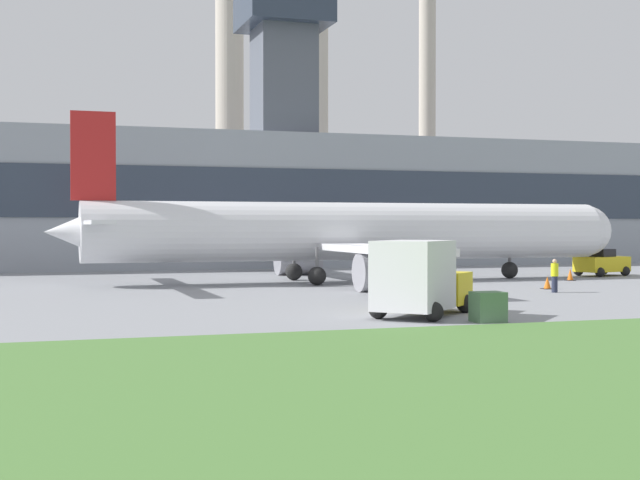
{
  "coord_description": "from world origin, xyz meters",
  "views": [
    {
      "loc": [
        -17.63,
        -44.2,
        3.34
      ],
      "look_at": [
        -1.78,
        4.85,
        2.46
      ],
      "focal_mm": 50.0,
      "sensor_mm": 36.0,
      "label": 1
    }
  ],
  "objects": [
    {
      "name": "ground_plane",
      "position": [
        0.0,
        0.0,
        0.0
      ],
      "size": [
        400.0,
        400.0,
        0.0
      ],
      "primitive_type": "plane",
      "color": "gray"
    },
    {
      "name": "terminal_building",
      "position": [
        0.14,
        28.47,
        5.67
      ],
      "size": [
        73.77,
        14.97,
        23.77
      ],
      "color": "#8C939E",
      "rests_on": "ground_plane"
    },
    {
      "name": "smokestack_left",
      "position": [
        3.87,
        55.95,
        15.35
      ],
      "size": [
        3.69,
        3.69,
        30.39
      ],
      "color": "#B2A899",
      "rests_on": "ground_plane"
    },
    {
      "name": "smokestack_right",
      "position": [
        14.08,
        55.17,
        17.48
      ],
      "size": [
        3.11,
        3.11,
        34.7
      ],
      "color": "#B2A899",
      "rests_on": "ground_plane"
    },
    {
      "name": "smokestack_far",
      "position": [
        28.89,
        56.61,
        19.13
      ],
      "size": [
        2.38,
        2.38,
        38.06
      ],
      "color": "#B2A899",
      "rests_on": "ground_plane"
    },
    {
      "name": "airplane",
      "position": [
        -0.04,
        4.85,
        2.84
      ],
      "size": [
        34.83,
        28.08,
        9.41
      ],
      "color": "silver",
      "rests_on": "ground_plane"
    },
    {
      "name": "pushback_tug",
      "position": [
        17.8,
        5.45,
        0.79
      ],
      "size": [
        3.84,
        2.95,
        1.76
      ],
      "color": "yellow",
      "rests_on": "ground_plane"
    },
    {
      "name": "baggage_truck",
      "position": [
        -4.26,
        -14.59,
        1.34
      ],
      "size": [
        5.14,
        5.15,
        2.78
      ],
      "color": "yellow",
      "rests_on": "ground_plane"
    },
    {
      "name": "ground_crew_person",
      "position": [
        6.87,
        -6.05,
        0.84
      ],
      "size": [
        0.51,
        0.51,
        1.65
      ],
      "color": "#23283D",
      "rests_on": "ground_plane"
    },
    {
      "name": "traffic_cone_near_nose",
      "position": [
        13.04,
        1.89,
        0.33
      ],
      "size": [
        0.52,
        0.52,
        0.72
      ],
      "color": "black",
      "rests_on": "ground_plane"
    },
    {
      "name": "traffic_cone_wingtip",
      "position": [
        7.84,
        -3.86,
        0.3
      ],
      "size": [
        0.54,
        0.54,
        0.65
      ],
      "color": "black",
      "rests_on": "ground_plane"
    },
    {
      "name": "utility_cabinet",
      "position": [
        -2.75,
        -16.94,
        0.52
      ],
      "size": [
        1.06,
        0.86,
        1.04
      ],
      "color": "#4C724C",
      "rests_on": "ground_plane"
    }
  ]
}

